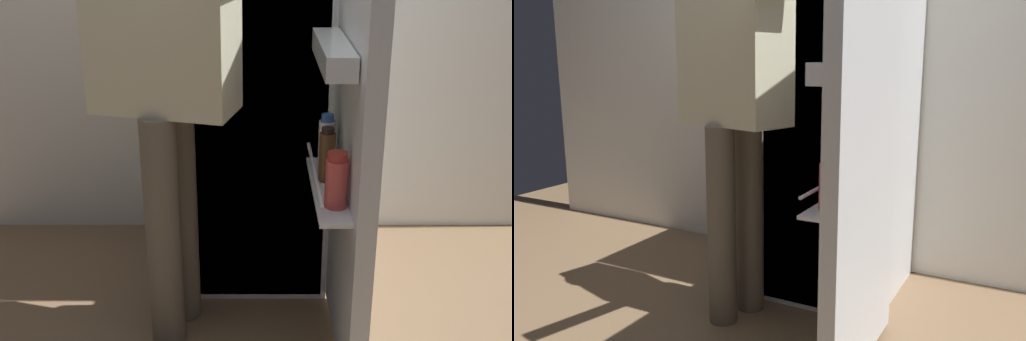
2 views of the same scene
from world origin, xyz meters
The scene contains 4 objects.
ground_plane centered at (0.00, 0.00, 0.00)m, with size 5.80×5.80×0.00m, color brown.
kitchen_wall centered at (0.00, 0.95, 1.34)m, with size 4.40×0.10×2.68m, color silver.
refrigerator centered at (0.03, 0.52, 0.82)m, with size 0.72×1.28×1.64m.
person centered at (-0.23, 0.07, 1.02)m, with size 0.57×0.83×1.68m.
Camera 2 is at (0.90, -1.78, 1.11)m, focal length 37.39 mm.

